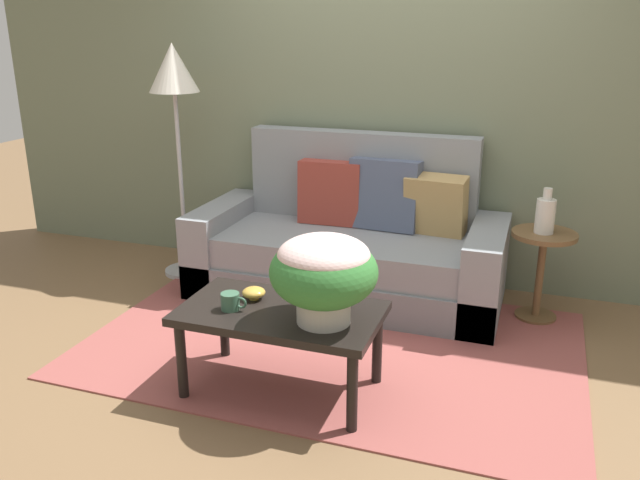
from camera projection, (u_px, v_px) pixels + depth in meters
ground_plane at (334, 342)px, 3.83m from camera, size 14.00×14.00×0.00m
wall_back at (390, 82)px, 4.47m from camera, size 6.40×0.12×2.80m
area_rug at (332, 344)px, 3.80m from camera, size 2.80×1.81×0.01m
couch at (351, 247)px, 4.43m from camera, size 2.07×0.88×1.07m
coffee_table at (281, 320)px, 3.20m from camera, size 0.99×0.57×0.45m
side_table at (542, 260)px, 4.01m from camera, size 0.39×0.39×0.57m
floor_lamp at (174, 87)px, 4.46m from camera, size 0.35×0.35×1.66m
potted_plant at (324, 270)px, 2.97m from camera, size 0.50×0.50×0.42m
coffee_mug at (231, 301)px, 3.17m from camera, size 0.13×0.09×0.09m
snack_bowl at (254, 293)px, 3.29m from camera, size 0.12×0.12×0.06m
table_vase at (545, 215)px, 3.91m from camera, size 0.12×0.12×0.28m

